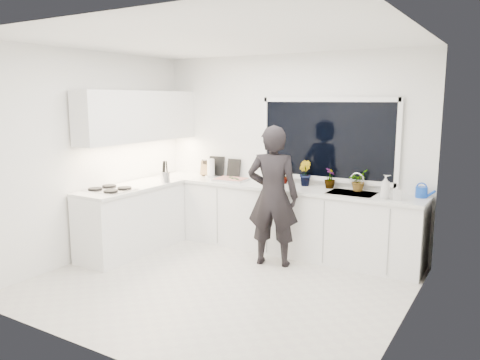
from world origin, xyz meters
The scene contains 25 objects.
floor centered at (0.00, 0.00, -0.01)m, with size 4.00×3.50×0.02m, color beige.
wall_back centered at (0.00, 1.76, 1.35)m, with size 4.00×0.02×2.70m, color white.
wall_left centered at (-2.01, 0.00, 1.35)m, with size 0.02×3.50×2.70m, color white.
wall_right centered at (2.01, 0.00, 1.35)m, with size 0.02×3.50×2.70m, color white.
ceiling centered at (0.00, 0.00, 2.71)m, with size 4.00×3.50×0.02m, color white.
window centered at (0.60, 1.73, 1.55)m, with size 1.80×0.02×1.00m, color black.
base_cabinets_back centered at (0.00, 1.45, 0.44)m, with size 3.92×0.58×0.88m, color white.
base_cabinets_left centered at (-1.67, 0.35, 0.44)m, with size 0.58×1.60×0.88m, color white.
countertop_back centered at (0.00, 1.44, 0.90)m, with size 3.94×0.62×0.04m, color silver.
countertop_left centered at (-1.67, 0.35, 0.90)m, with size 0.62×1.60×0.04m, color silver.
upper_cabinets centered at (-1.79, 0.70, 1.85)m, with size 0.34×2.10×0.70m, color white.
sink centered at (1.05, 1.45, 0.87)m, with size 0.58×0.42×0.14m, color silver.
faucet centered at (1.05, 1.65, 1.03)m, with size 0.03×0.03×0.22m, color silver.
stovetop centered at (-1.69, 0.00, 0.94)m, with size 0.56×0.48×0.03m, color black.
person centered at (0.22, 0.90, 0.89)m, with size 0.65×0.42×1.77m, color black.
pizza_tray centered at (-0.73, 1.42, 0.94)m, with size 0.46×0.34×0.03m, color silver.
pizza centered at (-0.73, 1.42, 0.95)m, with size 0.42×0.30×0.01m, color red.
watering_can centered at (1.85, 1.61, 0.98)m, with size 0.14×0.14×0.13m, color #1345B9.
paper_towel_roll centered at (-1.17, 1.55, 1.05)m, with size 0.11×0.11×0.26m, color white.
knife_block centered at (-1.30, 1.59, 1.03)m, with size 0.13×0.10×0.22m, color #9F704A.
utensil_crock centered at (-1.43, 0.80, 1.00)m, with size 0.13×0.13×0.16m, color silver.
picture_frame_large centered at (-0.85, 1.69, 1.06)m, with size 0.22×0.02×0.28m, color black.
picture_frame_small centered at (-1.16, 1.69, 1.07)m, with size 0.25×0.02×0.30m, color black.
herb_plants centered at (0.62, 1.61, 1.07)m, with size 1.26×0.26×0.34m.
soap_bottles centered at (1.54, 1.30, 1.05)m, with size 0.26×0.14×0.29m.
Camera 1 is at (2.82, -4.22, 2.08)m, focal length 35.00 mm.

